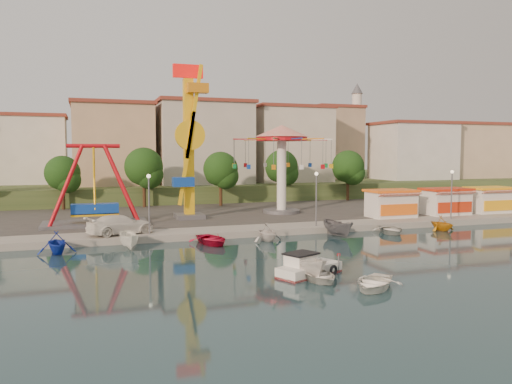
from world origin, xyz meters
name	(u,v)px	position (x,y,z in m)	size (l,w,h in m)	color
ground	(292,266)	(0.00, 0.00, 0.00)	(200.00, 200.00, 0.00)	#122833
quay_deck	(162,193)	(0.00, 62.00, 0.30)	(200.00, 100.00, 0.60)	#9E998E
asphalt_pad	(199,210)	(0.00, 30.00, 0.60)	(90.00, 28.00, 0.01)	#4C4944
hill_terrace	(158,185)	(0.00, 67.00, 1.50)	(200.00, 60.00, 3.00)	#384C26
pirate_ship_ride	(94,187)	(-12.40, 20.77, 4.39)	(10.00, 5.00, 8.00)	#59595E
kamikaze_tower	(190,145)	(-2.52, 22.32, 8.60)	(3.52, 3.10, 16.50)	#59595E
wave_swinger	(282,149)	(8.76, 24.09, 8.20)	(11.60, 11.60, 10.40)	#59595E
booth_left	(391,203)	(18.82, 16.49, 2.16)	(5.40, 3.78, 3.08)	white
booth_mid	(446,201)	(26.17, 16.49, 2.16)	(5.40, 3.78, 3.08)	white
booth_right	(490,200)	(32.59, 16.49, 2.16)	(5.40, 3.78, 3.08)	white
lamp_post_1	(149,206)	(-8.00, 13.00, 3.10)	(0.14, 0.14, 5.00)	#59595E
lamp_post_2	(316,200)	(8.00, 13.00, 3.10)	(0.14, 0.14, 5.00)	#59595E
lamp_post_3	(451,196)	(24.00, 13.00, 3.10)	(0.14, 0.14, 5.00)	#59595E
tree_1	(62,173)	(-16.00, 36.24, 5.20)	(4.35, 4.35, 6.80)	#382314
tree_2	(144,167)	(-6.00, 35.81, 5.92)	(5.02, 5.02, 7.85)	#382314
tree_3	(221,169)	(4.00, 34.36, 5.55)	(4.68, 4.68, 7.32)	#382314
tree_4	(281,167)	(14.00, 37.35, 5.75)	(4.86, 4.86, 7.60)	#382314
tree_5	(348,167)	(24.00, 35.54, 5.71)	(4.83, 4.83, 7.54)	#382314
building_1	(29,156)	(-21.33, 51.38, 7.32)	(12.33, 9.01, 8.63)	silver
building_2	(119,148)	(-8.19, 51.96, 8.62)	(11.95, 9.28, 11.23)	tan
building_3	(208,154)	(5.60, 48.80, 7.60)	(12.59, 10.50, 9.20)	beige
building_4	(277,154)	(19.07, 52.20, 7.62)	(10.75, 9.23, 9.24)	beige
building_5	(349,148)	(32.37, 50.33, 8.61)	(12.77, 10.96, 11.21)	tan
building_6	(409,145)	(44.15, 48.77, 9.18)	(8.23, 8.98, 12.36)	silver
building_7	(443,155)	(56.03, 53.70, 7.38)	(11.59, 10.93, 8.76)	beige
minaret	(357,128)	(36.00, 54.00, 12.55)	(2.80, 2.80, 18.00)	silver
cabin_motorboat	(308,269)	(-0.01, -2.54, 0.42)	(4.79, 3.40, 1.58)	white
rowboat_a	(318,275)	(0.00, -4.04, 0.37)	(2.54, 3.55, 0.74)	white
rowboat_b	(374,282)	(2.16, -6.74, 0.39)	(2.70, 3.77, 0.78)	white
skiff	(309,266)	(-0.21, -3.17, 0.73)	(1.43, 3.80, 1.47)	silver
van	(121,225)	(-10.38, 14.00, 1.45)	(2.37, 5.84, 1.69)	white
moored_boat_1	(57,243)	(-15.38, 9.80, 0.86)	(2.82, 3.27, 1.72)	#142DB0
moored_boat_2	(129,240)	(-9.97, 9.80, 0.72)	(1.40, 3.73, 1.44)	white
moored_boat_3	(212,239)	(-3.21, 9.80, 0.44)	(3.03, 4.24, 0.88)	red
moored_boat_4	(267,232)	(1.74, 9.80, 0.80)	(2.61, 3.02, 1.59)	silver
moored_boat_5	(338,228)	(8.72, 9.80, 0.80)	(1.55, 4.12, 1.59)	#58585D
moored_boat_6	(391,229)	(14.36, 9.80, 0.41)	(2.82, 3.95, 0.82)	silver
moored_boat_7	(442,223)	(20.22, 9.80, 0.75)	(2.47, 2.86, 1.51)	orange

